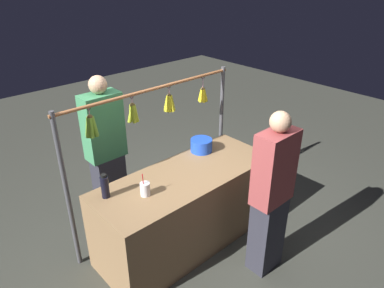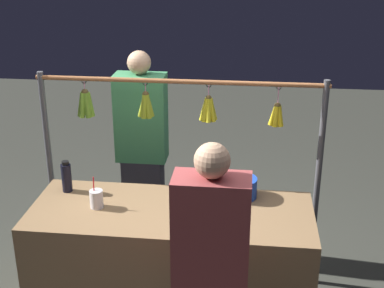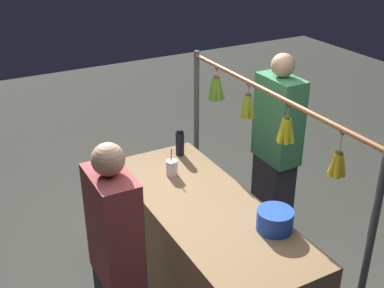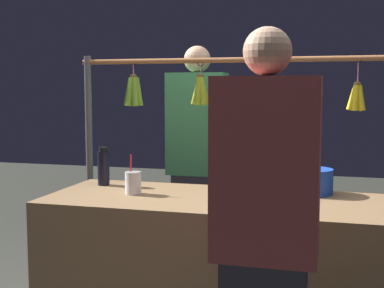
# 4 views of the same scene
# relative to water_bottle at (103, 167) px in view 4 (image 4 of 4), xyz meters

# --- Properties ---
(market_counter) EXTENTS (1.86, 0.73, 0.82)m
(market_counter) POSITION_rel_water_bottle_xyz_m (-0.76, 0.19, -0.52)
(market_counter) COLOR olive
(market_counter) RESTS_ON ground
(display_rack) EXTENTS (2.04, 0.13, 1.60)m
(display_rack) POSITION_rel_water_bottle_xyz_m (-0.72, -0.28, 0.21)
(display_rack) COLOR #4C4C51
(display_rack) RESTS_ON ground
(water_bottle) EXTENTS (0.07, 0.07, 0.23)m
(water_bottle) POSITION_rel_water_bottle_xyz_m (0.00, 0.00, 0.00)
(water_bottle) COLOR black
(water_bottle) RESTS_ON market_counter
(blue_bucket) EXTENTS (0.23, 0.23, 0.14)m
(blue_bucket) POSITION_rel_water_bottle_xyz_m (-1.20, -0.05, -0.04)
(blue_bucket) COLOR blue
(blue_bucket) RESTS_ON market_counter
(drink_cup) EXTENTS (0.09, 0.09, 0.22)m
(drink_cup) POSITION_rel_water_bottle_xyz_m (-0.27, 0.21, -0.05)
(drink_cup) COLOR silver
(drink_cup) RESTS_ON market_counter
(vendor_person) EXTENTS (0.40, 0.22, 1.68)m
(vendor_person) POSITION_rel_water_bottle_xyz_m (-0.40, -0.67, -0.10)
(vendor_person) COLOR #2D2D38
(vendor_person) RESTS_ON ground
(customer_person) EXTENTS (0.38, 0.21, 1.61)m
(customer_person) POSITION_rel_water_bottle_xyz_m (-1.08, 0.96, -0.13)
(customer_person) COLOR #2D2D38
(customer_person) RESTS_ON ground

